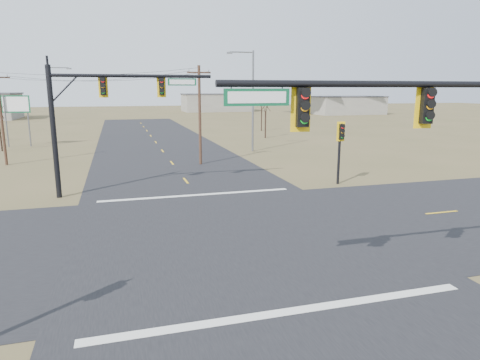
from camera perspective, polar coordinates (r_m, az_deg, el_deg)
name	(u,v)px	position (r m, az deg, el deg)	size (l,w,h in m)	color
ground	(226,233)	(19.98, -1.83, -7.09)	(320.00, 320.00, 0.00)	brown
road_ew	(226,233)	(19.98, -1.83, -7.06)	(160.00, 14.00, 0.02)	black
road_ns	(226,233)	(19.98, -1.83, -7.06)	(14.00, 160.00, 0.02)	black
stop_bar_near	(288,312)	(13.44, 6.44, -17.03)	(12.00, 0.40, 0.01)	silver
stop_bar_far	(197,195)	(27.02, -5.76, -1.99)	(12.00, 0.40, 0.01)	silver
mast_arm_near	(434,131)	(14.26, 24.43, 5.96)	(10.55, 0.48, 7.28)	black
mast_arm_far	(101,104)	(27.71, -18.08, 9.65)	(9.80, 0.46, 7.94)	black
pedestal_signal_ne	(341,139)	(30.29, 13.29, 5.39)	(0.64, 0.55, 4.40)	black
utility_pole_near	(200,114)	(37.69, -5.39, 8.81)	(2.08, 0.38, 8.53)	#4C2F20
utility_pole_far	(1,116)	(42.58, -29.23, 7.45)	(1.90, 0.82, 8.13)	#4C2F20
highway_sign	(16,110)	(55.69, -27.68, 8.21)	(3.10, 0.60, 5.86)	slate
streetlight_a	(251,96)	(45.74, 1.45, 11.17)	(2.93, 0.42, 10.46)	slate
streetlight_c	(54,101)	(56.48, -23.61, 9.65)	(2.59, 0.39, 9.25)	slate
bare_tree_c	(266,104)	(58.66, 3.44, 10.05)	(2.54, 2.54, 5.82)	black
bare_tree_d	(262,101)	(68.77, 2.91, 10.48)	(2.76, 2.76, 5.86)	black
warehouse_mid	(217,103)	(131.75, -3.11, 10.23)	(20.00, 12.00, 5.00)	gray
warehouse_right	(347,106)	(119.36, 14.12, 9.59)	(18.00, 10.00, 4.50)	gray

